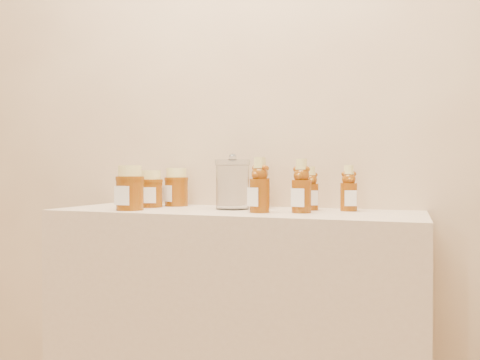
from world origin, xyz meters
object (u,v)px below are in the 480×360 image
at_px(display_table, 232,347).
at_px(bear_bottle_front_left, 260,181).
at_px(bear_bottle_back_left, 261,180).
at_px(glass_canister, 233,182).
at_px(honey_jar_left, 151,189).

xyz_separation_m(display_table, bear_bottle_front_left, (0.11, -0.05, 0.55)).
bearing_deg(bear_bottle_back_left, glass_canister, -147.62).
xyz_separation_m(bear_bottle_back_left, honey_jar_left, (-0.38, -0.10, -0.03)).
bearing_deg(bear_bottle_front_left, bear_bottle_back_left, 130.08).
bearing_deg(display_table, glass_canister, 110.12).
distance_m(display_table, bear_bottle_front_left, 0.56).
relative_size(bear_bottle_back_left, honey_jar_left, 1.48).
distance_m(bear_bottle_back_left, glass_canister, 0.11).
relative_size(bear_bottle_back_left, bear_bottle_front_left, 1.01).
bearing_deg(glass_canister, bear_bottle_front_left, -36.81).
relative_size(display_table, bear_bottle_back_left, 6.17).
bearing_deg(bear_bottle_front_left, glass_canister, 167.37).
height_order(display_table, honey_jar_left, honey_jar_left).
bearing_deg(display_table, bear_bottle_front_left, -25.03).
relative_size(display_table, bear_bottle_front_left, 6.21).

